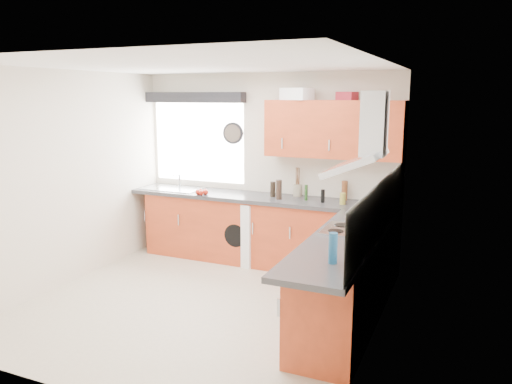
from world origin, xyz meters
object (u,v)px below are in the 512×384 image
at_px(oven, 349,278).
at_px(upper_cabinets, 334,129).
at_px(washing_machine, 245,230).
at_px(extractor_hood, 365,143).

bearing_deg(oven, upper_cabinets, 112.54).
xyz_separation_m(upper_cabinets, washing_machine, (-1.16, -0.10, -1.38)).
bearing_deg(oven, washing_machine, 144.50).
bearing_deg(oven, extractor_hood, -0.00).
height_order(extractor_hood, washing_machine, extractor_hood).
distance_m(oven, extractor_hood, 1.35).
bearing_deg(extractor_hood, oven, 180.00).
bearing_deg(washing_machine, upper_cabinets, 17.52).
bearing_deg(washing_machine, extractor_hood, -21.62).
bearing_deg(extractor_hood, upper_cabinets, 116.13).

